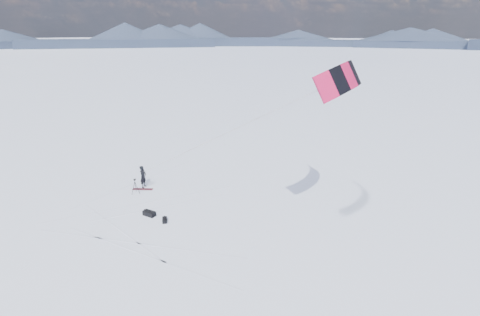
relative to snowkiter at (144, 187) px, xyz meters
The scene contains 9 objects.
ground 3.15m from the snowkiter, 76.86° to the right, with size 1800.00×1800.00×0.00m, color white.
horizon_hills 5.35m from the snowkiter, 76.86° to the right, with size 704.84×706.81×9.98m.
snow_tracks 3.42m from the snowkiter, 88.88° to the right, with size 14.76×10.25×0.01m.
snowkiter is the anchor object (origin of this frame).
snowboard 0.46m from the snowkiter, 58.95° to the right, with size 1.58×0.30×0.04m, color maroon.
tripod 1.46m from the snowkiter, 74.85° to the right, with size 0.60×0.62×1.21m.
gear_bag_a 4.88m from the snowkiter, 42.07° to the right, with size 0.87×0.41×0.39m.
gear_bag_b 6.07m from the snowkiter, 33.74° to the right, with size 0.62×0.66×0.28m.
power_kite 17.43m from the snowkiter, ahead, with size 15.85×5.83×8.99m.
Camera 1 is at (18.33, -15.23, 11.56)m, focal length 26.00 mm.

